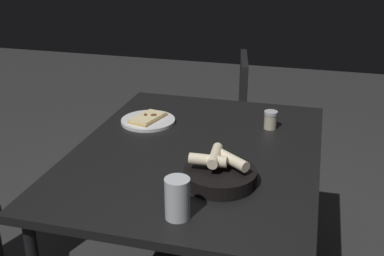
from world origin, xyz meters
name	(u,v)px	position (x,y,z in m)	size (l,w,h in m)	color
dining_table	(197,164)	(0.00, 0.00, 0.69)	(1.18, 0.92, 0.75)	black
pizza_plate	(148,120)	(0.22, 0.27, 0.76)	(0.23, 0.23, 0.04)	white
bread_basket	(220,174)	(-0.23, -0.14, 0.78)	(0.24, 0.24, 0.11)	black
beer_glass	(177,201)	(-0.46, -0.06, 0.81)	(0.07, 0.07, 0.13)	silver
pepper_shaker	(270,121)	(0.29, -0.25, 0.78)	(0.06, 0.06, 0.08)	#BFB299
chair_near	(222,116)	(1.02, 0.11, 0.49)	(0.51, 0.51, 0.85)	black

